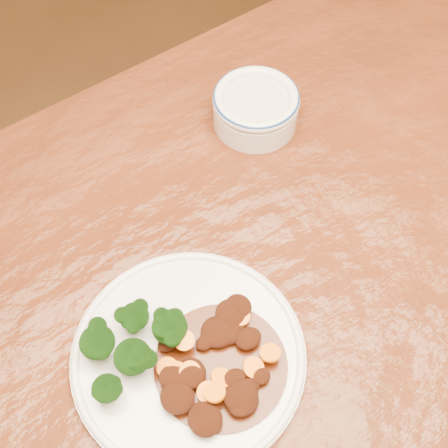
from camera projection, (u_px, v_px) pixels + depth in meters
ground at (257, 428)px, 1.45m from camera, size 4.00×4.00×0.00m
dining_table at (277, 305)px, 0.88m from camera, size 1.52×0.93×0.75m
dinner_plate at (188, 356)px, 0.75m from camera, size 0.28×0.28×0.02m
broccoli_florets at (131, 344)px, 0.72m from camera, size 0.13×0.09×0.05m
mince_stew at (219, 365)px, 0.73m from camera, size 0.16×0.16×0.03m
dip_bowl at (256, 107)px, 0.93m from camera, size 0.13×0.13×0.06m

